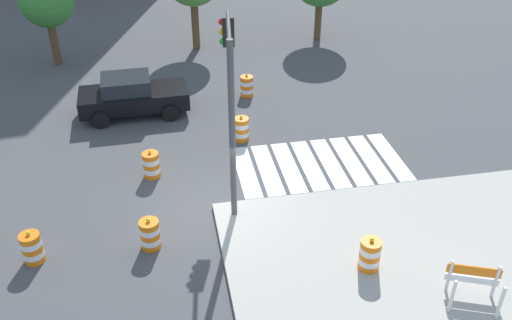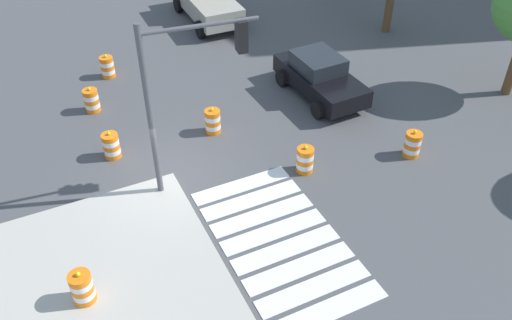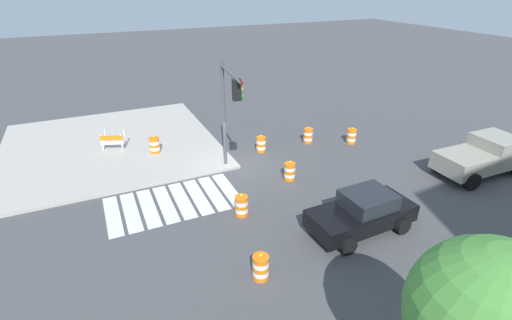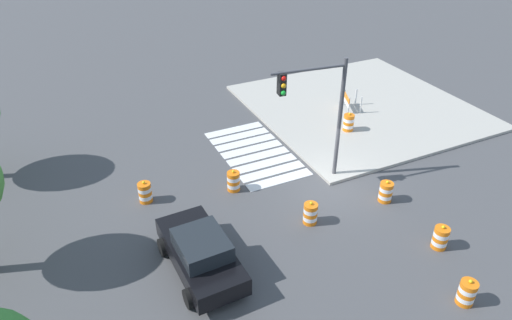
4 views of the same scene
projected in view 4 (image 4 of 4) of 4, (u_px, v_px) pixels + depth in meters
ground_plane at (330, 186)px, 20.83m from camera, size 120.00×120.00×0.00m
sidewalk_corner at (359, 106)px, 27.57m from camera, size 12.00×12.00×0.15m
crosswalk_stripes at (255, 153)px, 23.22m from camera, size 5.85×3.20×0.02m
sports_car at (201, 253)px, 16.06m from camera, size 4.36×2.25×1.63m
traffic_barrel_near_corner at (386, 192)px, 19.67m from camera, size 0.56×0.56×1.02m
traffic_barrel_crosswalk_end at (467, 293)px, 15.02m from camera, size 0.56×0.56×1.02m
traffic_barrel_median_near at (145, 192)px, 19.64m from camera, size 0.56×0.56×1.02m
traffic_barrel_median_far at (310, 213)px, 18.45m from camera, size 0.56×0.56×1.02m
traffic_barrel_far_curb at (234, 181)px, 20.34m from camera, size 0.56×0.56×1.02m
traffic_barrel_lane_center at (440, 238)px, 17.25m from camera, size 0.56×0.56×1.02m
traffic_barrel_on_sidewalk at (349, 122)px, 24.69m from camera, size 0.56×0.56×1.02m
construction_barricade at (349, 100)px, 26.78m from camera, size 1.43×1.18×1.00m
traffic_light_pole at (317, 102)px, 19.11m from camera, size 0.62×3.27×5.50m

